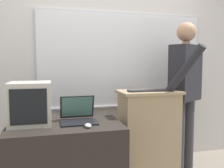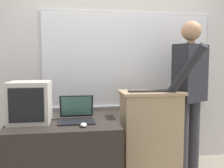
{
  "view_description": "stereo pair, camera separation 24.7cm",
  "coord_description": "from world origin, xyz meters",
  "views": [
    {
      "loc": [
        -0.72,
        -1.88,
        1.3
      ],
      "look_at": [
        -0.11,
        0.51,
        1.08
      ],
      "focal_mm": 38.0,
      "sensor_mm": 36.0,
      "label": 1
    },
    {
      "loc": [
        -0.48,
        -1.93,
        1.3
      ],
      "look_at": [
        -0.11,
        0.51,
        1.08
      ],
      "focal_mm": 38.0,
      "sensor_mm": 36.0,
      "label": 2
    }
  ],
  "objects": [
    {
      "name": "wireless_keyboard",
      "position": [
        0.3,
        0.49,
        1.0
      ],
      "size": [
        0.46,
        0.12,
        0.02
      ],
      "color": "#2D2D30",
      "rests_on": "lectern_podium"
    },
    {
      "name": "computer_mouse_by_laptop",
      "position": [
        -0.42,
        0.15,
        0.75
      ],
      "size": [
        0.06,
        0.1,
        0.03
      ],
      "color": "#BCBCC1",
      "rests_on": "side_desk"
    },
    {
      "name": "side_desk",
      "position": [
        -0.61,
        0.29,
        0.37
      ],
      "size": [
        1.04,
        0.6,
        0.74
      ],
      "color": "#28231E",
      "rests_on": "ground_plane"
    },
    {
      "name": "crt_monitor",
      "position": [
        -0.91,
        0.39,
        0.93
      ],
      "size": [
        0.37,
        0.37,
        0.39
      ],
      "color": "#BCB7A8",
      "rests_on": "side_desk"
    },
    {
      "name": "person_presenter",
      "position": [
        0.81,
        0.59,
        1.03
      ],
      "size": [
        0.58,
        0.71,
        1.77
      ],
      "rotation": [
        0.0,
        0.0,
        0.51
      ],
      "color": "#333338",
      "rests_on": "ground_plane"
    },
    {
      "name": "lectern_podium",
      "position": [
        0.32,
        0.54,
        0.5
      ],
      "size": [
        0.67,
        0.41,
        0.99
      ],
      "color": "tan",
      "rests_on": "ground_plane"
    },
    {
      "name": "laptop",
      "position": [
        -0.48,
        0.39,
        0.8
      ],
      "size": [
        0.34,
        0.33,
        0.24
      ],
      "color": "black",
      "rests_on": "side_desk"
    },
    {
      "name": "back_wall",
      "position": [
        0.01,
        1.14,
        1.45
      ],
      "size": [
        6.4,
        0.17,
        2.91
      ],
      "color": "silver",
      "rests_on": "ground_plane"
    }
  ]
}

